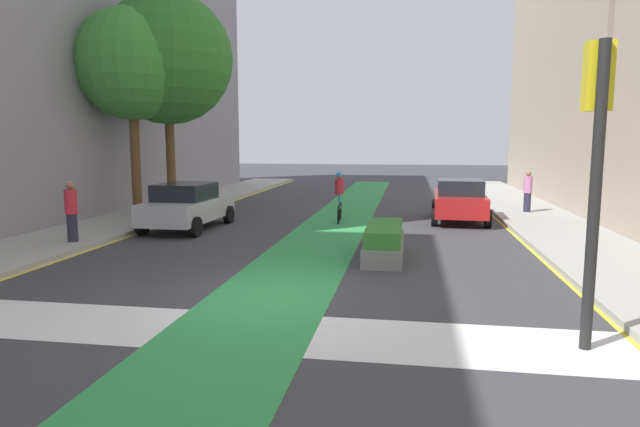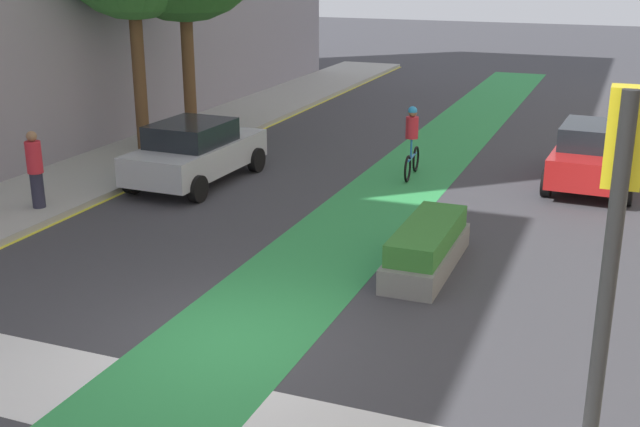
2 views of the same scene
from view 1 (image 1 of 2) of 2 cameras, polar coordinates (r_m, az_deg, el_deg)
name	(u,v)px [view 1 (image 1 of 2)]	position (r m, az deg, el deg)	size (l,w,h in m)	color
ground_plane	(269,296)	(10.67, -5.34, -8.57)	(120.00, 120.00, 0.00)	#38383D
bike_lane_paint	(271,295)	(10.67, -5.18, -8.56)	(2.40, 60.00, 0.01)	#2D8C47
crosswalk_band	(237,331)	(8.85, -8.69, -12.07)	(12.00, 1.80, 0.01)	silver
curb_stripe_right	(600,311)	(10.88, 27.36, -9.07)	(0.16, 60.00, 0.01)	yellow
traffic_signal_near_right	(596,136)	(8.52, 27.02, 7.23)	(0.35, 0.52, 4.33)	black
car_red_right_far	(460,200)	(20.85, 14.46, 1.40)	(2.17, 4.27, 1.57)	#A51919
car_silver_left_far	(187,206)	(18.91, -13.75, 0.81)	(2.12, 4.25, 1.57)	#B2B7BF
cyclist_in_lane	(339,196)	(19.98, 2.05, 1.86)	(0.32, 1.73, 1.86)	black
pedestrian_sidewalk_right_a	(528,191)	(23.26, 20.99, 2.23)	(0.34, 0.34, 1.65)	#262638
pedestrian_sidewalk_left_a	(71,211)	(16.76, -24.66, 0.25)	(0.34, 0.34, 1.71)	#262638
street_tree_near	(131,65)	(22.15, -19.20, 14.56)	(4.18, 4.18, 7.77)	brown
street_tree_far	(167,59)	(22.91, -15.76, 15.35)	(5.12, 5.12, 8.59)	brown
median_planter	(384,242)	(14.02, 6.76, -2.99)	(0.96, 3.03, 0.85)	slate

